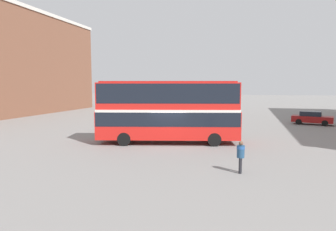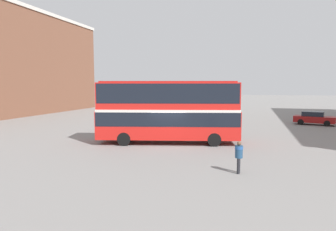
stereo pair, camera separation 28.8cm
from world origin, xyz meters
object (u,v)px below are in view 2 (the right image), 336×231
object	(u,v)px
parked_car_kerb_near	(314,118)
pedestrian_foreground	(239,154)
double_decker_bus	(168,108)
parked_car_kerb_far	(134,120)

from	to	relation	value
parked_car_kerb_near	pedestrian_foreground	bearing A→B (deg)	-94.16
double_decker_bus	pedestrian_foreground	xyz separation A→B (m)	(5.49, -6.58, -1.67)
pedestrian_foreground	parked_car_kerb_near	world-z (taller)	pedestrian_foreground
parked_car_kerb_far	parked_car_kerb_near	bearing A→B (deg)	-145.06
parked_car_kerb_near	parked_car_kerb_far	world-z (taller)	parked_car_kerb_far
double_decker_bus	pedestrian_foreground	world-z (taller)	double_decker_bus
double_decker_bus	parked_car_kerb_near	bearing A→B (deg)	35.35
pedestrian_foreground	parked_car_kerb_near	xyz separation A→B (m)	(7.26, 21.06, -0.24)
parked_car_kerb_near	parked_car_kerb_far	xyz separation A→B (m)	(-18.53, -7.11, 0.03)
pedestrian_foreground	parked_car_kerb_near	size ratio (longest dim) A/B	0.36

